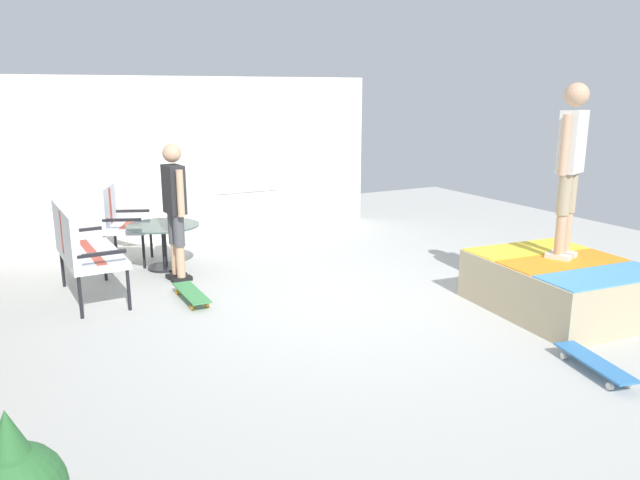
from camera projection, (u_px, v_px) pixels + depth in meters
ground_plane at (344, 310)px, 6.44m from camera, size 12.00×12.00×0.10m
house_facade at (189, 159)px, 9.16m from camera, size 0.23×6.00×2.41m
skate_ramp at (563, 285)px, 6.25m from camera, size 1.78×2.19×0.53m
patio_bench at (79, 245)px, 6.49m from camera, size 1.27×0.59×1.02m
patio_chair_near_house at (118, 217)px, 7.87m from camera, size 0.78×0.75×1.02m
patio_table at (164, 238)px, 7.69m from camera, size 0.90×0.90×0.57m
person_watching at (175, 203)px, 7.11m from camera, size 0.48×0.27×1.62m
person_skater at (571, 157)px, 6.05m from camera, size 0.32×0.45×1.75m
skateboard_by_bench at (191, 293)px, 6.57m from camera, size 0.80×0.20×0.10m
skateboard_spare at (595, 363)px, 4.90m from camera, size 0.82×0.38×0.10m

